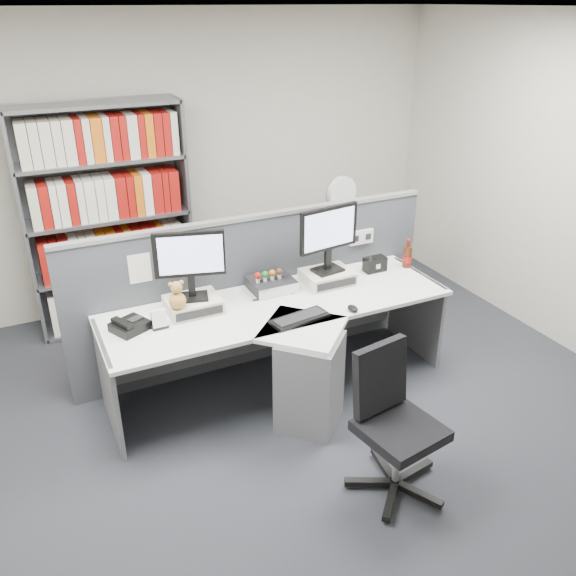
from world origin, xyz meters
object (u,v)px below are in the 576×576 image
monitor_right (329,234)px  desk_phone (129,326)px  desktop_pc (272,284)px  shelving_unit (109,222)px  speaker (375,264)px  desk_fan (341,197)px  monitor_left (190,260)px  desk (291,348)px  mouse (353,308)px  filing_cabinet (338,264)px  desk_calendar (159,321)px  keyboard (300,318)px  office_chair (392,418)px  cola_bottle (407,257)px

monitor_right → desk_phone: bearing=-176.8°
desktop_pc → shelving_unit: (-0.95, 1.39, 0.21)m
monitor_right → speaker: monitor_right is taller
monitor_right → desk_fan: monitor_right is taller
monitor_left → speaker: monitor_left is taller
desk → mouse: size_ratio=25.03×
mouse → filing_cabinet: (0.76, 1.51, -0.39)m
desk_calendar → monitor_right: bearing=5.9°
monitor_right → desk_calendar: monitor_right is taller
desk → keyboard: size_ratio=5.89×
desktop_pc → filing_cabinet: size_ratio=0.47×
monitor_right → mouse: bearing=-97.4°
mouse → shelving_unit: 2.39m
desktop_pc → desk_fan: (1.15, 0.94, 0.28)m
monitor_right → mouse: monitor_right is taller
desk_phone → desk_fan: size_ratio=0.52×
monitor_right → mouse: size_ratio=5.05×
desk_fan → desk_phone: bearing=-154.1°
desk → monitor_right: 0.93m
monitor_left → monitor_right: monitor_right is taller
desk_calendar → speaker: bearing=5.3°
monitor_left → speaker: size_ratio=2.77×
monitor_right → filing_cabinet: monitor_right is taller
desk → shelving_unit: bearing=116.0°
desk → mouse: bearing=-14.7°
desk_calendar → office_chair: (1.06, -1.27, -0.28)m
monitor_right → desk: bearing=-142.6°
desk_fan → monitor_right: bearing=-124.5°
desk_fan → monitor_left: bearing=-150.5°
cola_bottle → desktop_pc: bearing=175.6°
shelving_unit → desk_fan: size_ratio=3.64×
desk_fan → shelving_unit: bearing=167.9°
desktop_pc → mouse: size_ratio=3.18×
desktop_pc → cola_bottle: size_ratio=1.34×
desk_calendar → cola_bottle: size_ratio=0.55×
mouse → cola_bottle: cola_bottle is taller
filing_cabinet → mouse: bearing=-116.8°
filing_cabinet → desk_phone: bearing=-154.1°
desk → monitor_right: bearing=37.4°
cola_bottle → desk_calendar: bearing=-176.6°
desk_phone → speaker: speaker is taller
monitor_left → keyboard: (0.63, -0.46, -0.39)m
desk → desk_phone: bearing=164.6°
filing_cabinet → office_chair: 2.64m
desktop_pc → filing_cabinet: (1.15, 0.94, -0.41)m
mouse → desk_phone: bearing=164.8°
keyboard → cola_bottle: bearing=19.8°
speaker → office_chair: 1.67m
desk_phone → cola_bottle: (2.33, 0.07, 0.06)m
monitor_right → shelving_unit: size_ratio=0.26×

